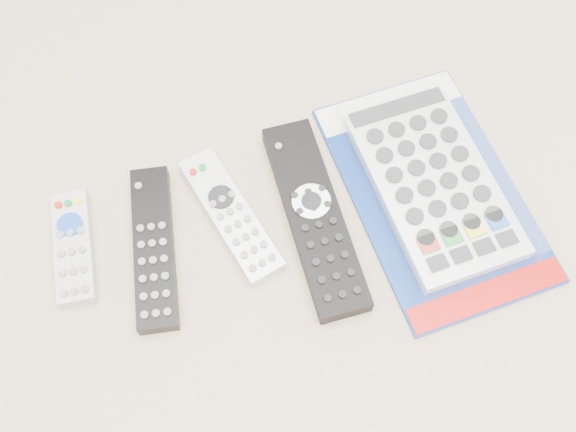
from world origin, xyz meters
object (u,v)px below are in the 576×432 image
object	(u,v)px
remote_slim_black	(154,248)
remote_silver_dvd	(231,215)
jumbo_remote_packaged	(434,182)
remote_small_grey	(74,247)
remote_large_black	(315,217)

from	to	relation	value
remote_slim_black	remote_silver_dvd	size ratio (longest dim) A/B	1.10
remote_slim_black	jumbo_remote_packaged	xyz separation A→B (m)	(0.35, -0.03, 0.01)
remote_silver_dvd	remote_small_grey	bearing A→B (deg)	161.76
remote_silver_dvd	jumbo_remote_packaged	world-z (taller)	jumbo_remote_packaged
remote_large_black	jumbo_remote_packaged	world-z (taller)	jumbo_remote_packaged
jumbo_remote_packaged	remote_silver_dvd	bearing A→B (deg)	169.47
remote_small_grey	remote_large_black	xyz separation A→B (m)	(0.28, -0.06, 0.00)
remote_silver_dvd	remote_large_black	world-z (taller)	remote_large_black
remote_silver_dvd	remote_large_black	xyz separation A→B (m)	(0.09, -0.04, 0.00)
remote_silver_dvd	jumbo_remote_packaged	xyz separation A→B (m)	(0.25, -0.04, 0.01)
remote_slim_black	remote_large_black	distance (m)	0.19
remote_small_grey	jumbo_remote_packaged	size ratio (longest dim) A/B	0.45
remote_slim_black	remote_silver_dvd	world-z (taller)	remote_slim_black
remote_silver_dvd	remote_large_black	distance (m)	0.10
remote_small_grey	remote_slim_black	distance (m)	0.10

